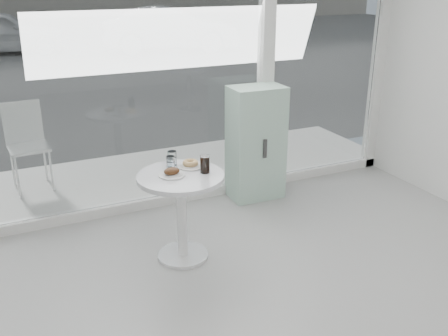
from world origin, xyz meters
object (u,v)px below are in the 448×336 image
patio_chair (27,140)px  water_tumbler_a (171,163)px  main_table (181,199)px  car_silver (171,29)px  water_tumbler_b (172,159)px  mint_cabinet (256,143)px  car_white (1,32)px  plate_donut (190,164)px  plate_fritter (172,173)px  cola_glass (205,164)px

patio_chair → water_tumbler_a: bearing=-67.1°
main_table → patio_chair: size_ratio=0.81×
main_table → water_tumbler_a: 0.31m
car_silver → water_tumbler_b: size_ratio=33.18×
mint_cabinet → car_white: bearing=100.6°
patio_chair → water_tumbler_b: bearing=-64.9°
mint_cabinet → plate_donut: bearing=-142.9°
water_tumbler_a → mint_cabinet: bearing=30.9°
main_table → water_tumbler_a: (-0.03, 0.15, 0.27)m
main_table → mint_cabinet: 1.47m
main_table → plate_donut: plate_donut is taller
car_silver → plate_fritter: 12.47m
water_tumbler_b → cola_glass: 0.34m
water_tumbler_a → car_silver: bearing=70.7°
plate_donut → mint_cabinet: bearing=35.3°
plate_fritter → cola_glass: size_ratio=1.44×
main_table → cola_glass: size_ratio=5.13×
car_white → cola_glass: 13.64m
patio_chair → water_tumbler_a: (1.00, -1.94, 0.23)m
plate_donut → water_tumbler_a: 0.18m
car_silver → water_tumbler_b: car_silver is taller
mint_cabinet → plate_donut: mint_cabinet is taller
plate_donut → water_tumbler_b: bearing=143.1°
mint_cabinet → plate_fritter: (-1.25, -0.86, 0.18)m
car_silver → patio_chair: bearing=167.1°
patio_chair → car_silver: size_ratio=0.23×
car_silver → water_tumbler_a: size_ratio=35.87×
mint_cabinet → water_tumbler_b: (-1.16, -0.64, 0.21)m
main_table → plate_fritter: plate_fritter is taller
cola_glass → water_tumbler_b: bearing=123.7°
plate_donut → cola_glass: 0.20m
patio_chair → plate_donut: bearing=-63.3°
water_tumbler_a → water_tumbler_b: water_tumbler_b is taller
mint_cabinet → car_white: 12.84m
mint_cabinet → car_white: car_white is taller
water_tumbler_b → water_tumbler_a: bearing=-117.4°
mint_cabinet → car_white: (-1.98, 12.68, 0.04)m
car_silver → water_tumbler_b: (-4.03, -11.55, 0.14)m
plate_fritter → water_tumbler_a: (0.04, 0.14, 0.02)m
water_tumbler_a → cola_glass: bearing=-39.7°
plate_fritter → patio_chair: bearing=114.9°
plate_fritter → main_table: bearing=-8.9°
mint_cabinet → water_tumbler_b: mint_cabinet is taller
plate_donut → water_tumbler_b: water_tumbler_b is taller
patio_chair → water_tumbler_b: (1.05, -1.85, 0.23)m
water_tumbler_b → patio_chair: bearing=119.5°
main_table → car_white: car_white is taller
mint_cabinet → car_silver: car_silver is taller
car_white → plate_fritter: size_ratio=17.63×
mint_cabinet → plate_donut: 1.28m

